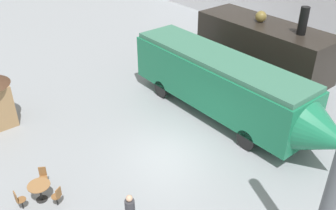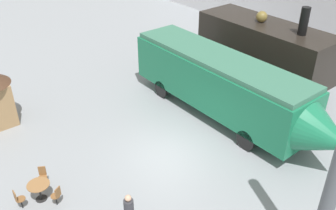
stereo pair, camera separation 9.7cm
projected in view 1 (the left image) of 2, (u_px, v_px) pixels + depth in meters
name	position (u px, v px, depth m)	size (l,w,h in m)	color
ground_plane	(167.00, 153.00, 16.83)	(80.00, 80.00, 0.00)	gray
steam_locomotive	(263.00, 46.00, 21.87)	(8.23, 2.78, 5.05)	black
streamlined_locomotive	(229.00, 86.00, 18.33)	(12.32, 2.56, 3.22)	#196B47
cafe_table_near	(39.00, 188.00, 14.08)	(0.85, 0.85, 0.75)	black
cafe_chair_0	(43.00, 176.00, 14.79)	(0.40, 0.39, 0.87)	black
cafe_chair_1	(19.00, 199.00, 13.70)	(0.36, 0.36, 0.87)	black
cafe_chair_2	(57.00, 195.00, 13.86)	(0.40, 0.39, 0.87)	black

